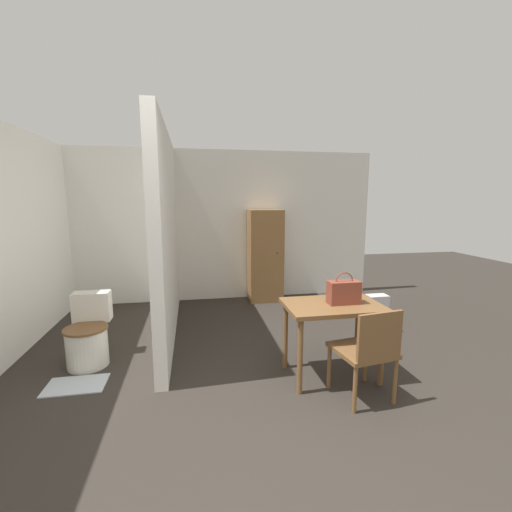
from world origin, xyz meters
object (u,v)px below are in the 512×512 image
dining_table (332,315)px  space_heater (376,314)px  handbag (344,292)px  wooden_cabinet (265,256)px  wooden_chair (367,349)px  toilet (88,336)px

dining_table → space_heater: dining_table is taller
handbag → space_heater: bearing=46.2°
dining_table → space_heater: size_ratio=1.82×
handbag → space_heater: 1.45m
dining_table → handbag: 0.24m
dining_table → wooden_cabinet: size_ratio=0.59×
space_heater → wooden_cabinet: bearing=123.7°
wooden_chair → space_heater: bearing=49.0°
wooden_chair → toilet: size_ratio=1.16×
dining_table → handbag: (0.10, -0.01, 0.22)m
wooden_cabinet → space_heater: 2.07m
dining_table → toilet: dining_table is taller
dining_table → wooden_chair: (0.13, -0.44, -0.16)m
wooden_cabinet → handbag: bearing=-85.7°
wooden_cabinet → dining_table: bearing=-87.9°
wooden_chair → wooden_cabinet: wooden_cabinet is taller
dining_table → toilet: 2.51m
wooden_chair → wooden_cabinet: size_ratio=0.54×
wooden_chair → space_heater: 1.65m
handbag → dining_table: bearing=174.5°
toilet → space_heater: (3.40, 0.22, -0.04)m
wooden_chair → handbag: 0.58m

